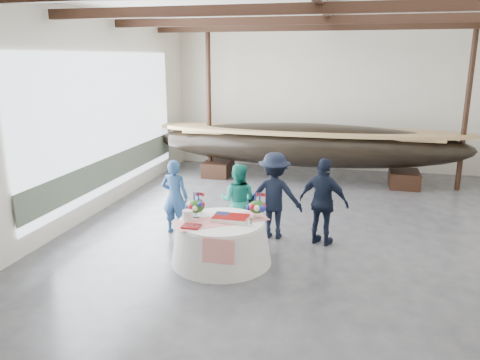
# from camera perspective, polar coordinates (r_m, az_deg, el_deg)

# --- Properties ---
(floor) EXTENTS (10.00, 12.00, 0.01)m
(floor) POSITION_cam_1_polar(r_m,az_deg,el_deg) (9.69, 8.97, -6.54)
(floor) COLOR #3D3D42
(floor) RESTS_ON ground
(wall_back) EXTENTS (10.00, 0.02, 4.50)m
(wall_back) POSITION_cam_1_polar(r_m,az_deg,el_deg) (15.09, 11.27, 9.77)
(wall_back) COLOR silver
(wall_back) RESTS_ON ground
(wall_front) EXTENTS (10.00, 0.02, 4.50)m
(wall_front) POSITION_cam_1_polar(r_m,az_deg,el_deg) (3.33, 1.70, -7.19)
(wall_front) COLOR silver
(wall_front) RESTS_ON ground
(wall_left) EXTENTS (0.02, 12.00, 4.50)m
(wall_left) POSITION_cam_1_polar(r_m,az_deg,el_deg) (10.70, -18.45, 7.35)
(wall_left) COLOR silver
(wall_left) RESTS_ON ground
(pavilion_structure) EXTENTS (9.80, 11.76, 4.50)m
(pavilion_structure) POSITION_cam_1_polar(r_m,az_deg,el_deg) (9.80, 10.33, 17.53)
(pavilion_structure) COLOR black
(pavilion_structure) RESTS_ON ground
(open_bay) EXTENTS (0.03, 7.00, 3.20)m
(open_bay) POSITION_cam_1_polar(r_m,az_deg,el_deg) (11.59, -15.48, 5.97)
(open_bay) COLOR silver
(open_bay) RESTS_ON ground
(longboat_display) EXTENTS (8.93, 1.79, 1.67)m
(longboat_display) POSITION_cam_1_polar(r_m,az_deg,el_deg) (13.51, 8.28, 4.28)
(longboat_display) COLOR black
(longboat_display) RESTS_ON ground
(banquet_table) EXTENTS (1.76, 1.76, 0.76)m
(banquet_table) POSITION_cam_1_polar(r_m,az_deg,el_deg) (8.24, -2.30, -7.47)
(banquet_table) COLOR white
(banquet_table) RESTS_ON ground
(tabletop_items) EXTENTS (1.65, 1.38, 0.40)m
(tabletop_items) POSITION_cam_1_polar(r_m,az_deg,el_deg) (8.18, -2.18, -3.70)
(tabletop_items) COLOR red
(tabletop_items) RESTS_ON banquet_table
(guest_woman_blue) EXTENTS (0.57, 0.38, 1.53)m
(guest_woman_blue) POSITION_cam_1_polar(r_m,az_deg,el_deg) (9.53, -7.95, -2.03)
(guest_woman_blue) COLOR navy
(guest_woman_blue) RESTS_ON ground
(guest_woman_teal) EXTENTS (0.74, 0.58, 1.50)m
(guest_woman_teal) POSITION_cam_1_polar(r_m,az_deg,el_deg) (9.23, -0.25, -2.53)
(guest_woman_teal) COLOR #1B8D79
(guest_woman_teal) RESTS_ON ground
(guest_man_left) EXTENTS (1.11, 0.65, 1.72)m
(guest_man_left) POSITION_cam_1_polar(r_m,az_deg,el_deg) (9.21, 4.21, -1.88)
(guest_man_left) COLOR black
(guest_man_left) RESTS_ON ground
(guest_man_right) EXTENTS (1.07, 0.73, 1.68)m
(guest_man_right) POSITION_cam_1_polar(r_m,az_deg,el_deg) (8.97, 10.15, -2.66)
(guest_man_right) COLOR black
(guest_man_right) RESTS_ON ground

